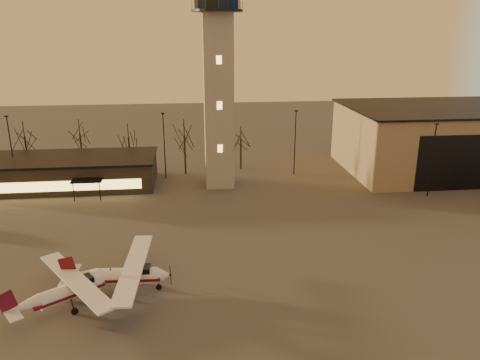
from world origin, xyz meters
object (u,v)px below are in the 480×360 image
at_px(hangar, 442,139).
at_px(terminal, 67,172).
at_px(control_tower, 218,72).
at_px(cessna_front, 130,279).
at_px(cessna_rear, 72,293).

xyz_separation_m(hangar, terminal, (-57.99, -2.00, -3.00)).
bearing_deg(control_tower, hangar, 6.31).
bearing_deg(control_tower, cessna_front, -109.02).
bearing_deg(control_tower, cessna_rear, -115.25).
height_order(cessna_front, cessna_rear, cessna_front).
height_order(terminal, cessna_rear, terminal).
distance_m(control_tower, terminal, 26.24).
height_order(control_tower, hangar, control_tower).
bearing_deg(hangar, cessna_rear, -145.82).
bearing_deg(terminal, hangar, 1.97).
bearing_deg(cessna_front, hangar, 38.23).
xyz_separation_m(cessna_front, cessna_rear, (-4.45, -1.82, -0.06)).
relative_size(cessna_front, cessna_rear, 1.18).
xyz_separation_m(terminal, cessna_rear, (7.79, -32.09, -1.03)).
bearing_deg(hangar, control_tower, -173.69).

